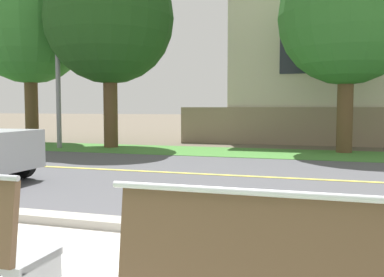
% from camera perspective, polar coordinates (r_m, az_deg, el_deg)
% --- Properties ---
extents(ground_plane, '(140.00, 140.00, 0.00)m').
position_cam_1_polar(ground_plane, '(10.24, 9.26, -3.75)').
color(ground_plane, '#665B4C').
extents(curb_edge, '(44.00, 0.30, 0.11)m').
position_cam_1_polar(curb_edge, '(4.80, -0.31, -12.13)').
color(curb_edge, '#ADA89E').
rests_on(curb_edge, ground_plane).
extents(street_asphalt, '(52.00, 8.00, 0.01)m').
position_cam_1_polar(street_asphalt, '(8.77, 7.90, -5.03)').
color(street_asphalt, '#515156').
rests_on(street_asphalt, ground_plane).
extents(road_centre_line, '(48.00, 0.14, 0.01)m').
position_cam_1_polar(road_centre_line, '(8.77, 7.90, -5.00)').
color(road_centre_line, '#E0CC4C').
rests_on(road_centre_line, ground_plane).
extents(far_verge_grass, '(48.00, 2.80, 0.02)m').
position_cam_1_polar(far_verge_grass, '(13.19, 11.06, -1.96)').
color(far_verge_grass, '#478438').
rests_on(far_verge_grass, ground_plane).
extents(streetlamp, '(0.24, 2.10, 7.80)m').
position_cam_1_polar(streetlamp, '(15.77, -17.16, 15.02)').
color(streetlamp, gray).
rests_on(streetlamp, ground_plane).
extents(shade_tree_far_left, '(4.62, 4.62, 7.62)m').
position_cam_1_polar(shade_tree_far_left, '(17.92, -20.65, 15.35)').
color(shade_tree_far_left, brown).
rests_on(shade_tree_far_left, ground_plane).
extents(shade_tree_left, '(4.41, 4.41, 7.27)m').
position_cam_1_polar(shade_tree_left, '(15.35, -10.62, 16.62)').
color(shade_tree_left, brown).
rests_on(shade_tree_left, ground_plane).
extents(shade_tree_centre, '(4.15, 4.15, 6.84)m').
position_cam_1_polar(shade_tree_centre, '(14.18, 20.56, 16.31)').
color(shade_tree_centre, brown).
rests_on(shade_tree_centre, ground_plane).
extents(garden_wall, '(13.00, 0.36, 1.40)m').
position_cam_1_polar(garden_wall, '(16.31, 20.93, 1.44)').
color(garden_wall, gray).
rests_on(garden_wall, ground_plane).
extents(house_across_street, '(9.91, 6.91, 6.56)m').
position_cam_1_polar(house_across_street, '(19.58, 20.29, 9.56)').
color(house_across_street, beige).
rests_on(house_across_street, ground_plane).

